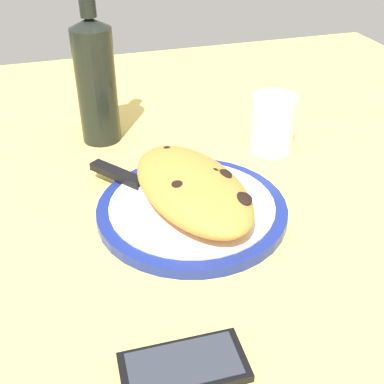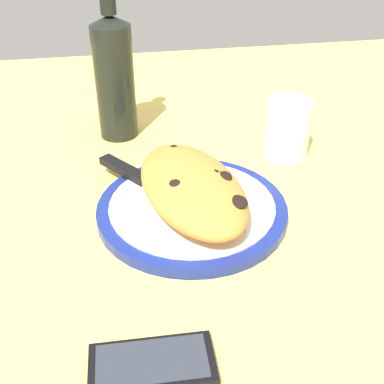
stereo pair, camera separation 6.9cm
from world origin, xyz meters
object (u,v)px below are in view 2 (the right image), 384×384
object	(u,v)px
water_glass	(287,131)
smartphone	(152,364)
calzone	(195,185)
plate	(192,209)
knife	(137,177)
wine_bottle	(114,75)
fork	(230,193)

from	to	relation	value
water_glass	smartphone	bearing A→B (deg)	145.39
calzone	smartphone	distance (cm)	27.27
plate	knife	size ratio (longest dim) A/B	1.39
plate	calzone	bearing A→B (deg)	-45.86
calzone	knife	bearing A→B (deg)	45.90
calzone	plate	bearing A→B (deg)	134.14
smartphone	water_glass	bearing A→B (deg)	-34.61
wine_bottle	knife	bearing A→B (deg)	-174.80
calzone	water_glass	world-z (taller)	water_glass
fork	calzone	bearing A→B (deg)	99.34
plate	water_glass	distance (cm)	24.42
plate	knife	xyz separation A→B (cm)	(7.82, 7.14, 1.46)
wine_bottle	calzone	bearing A→B (deg)	-160.82
fork	smartphone	xyz separation A→B (cm)	(-26.33, 14.36, -1.51)
plate	fork	bearing A→B (deg)	-77.16
calzone	smartphone	bearing A→B (deg)	160.63
calzone	wine_bottle	xyz separation A→B (cm)	(27.00, 9.39, 6.80)
calzone	water_glass	size ratio (longest dim) A/B	2.67
fork	wine_bottle	size ratio (longest dim) A/B	0.55
calzone	water_glass	distance (cm)	23.53
plate	fork	size ratio (longest dim) A/B	1.78
calzone	wine_bottle	size ratio (longest dim) A/B	0.95
plate	water_glass	bearing A→B (deg)	-51.98
knife	wine_bottle	bearing A→B (deg)	5.20
plate	smartphone	size ratio (longest dim) A/B	2.13
calzone	wine_bottle	world-z (taller)	wine_bottle
fork	wine_bottle	distance (cm)	31.45
knife	calzone	bearing A→B (deg)	-134.10
smartphone	wine_bottle	world-z (taller)	wine_bottle
calzone	water_glass	bearing A→B (deg)	-52.15
calzone	knife	xyz separation A→B (cm)	(7.37, 7.60, -2.28)
calzone	knife	distance (cm)	10.83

